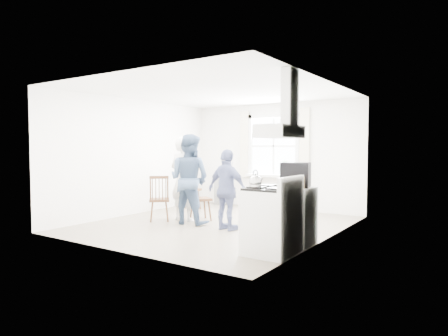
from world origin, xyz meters
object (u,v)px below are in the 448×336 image
gas_stove (272,220)px  windsor_chair_a (188,184)px  windsor_chair_b (196,192)px  windsor_chair_c (159,193)px  person_mid (189,179)px  stereo_stack (296,175)px  person_left (184,179)px  person_right (227,190)px  low_cabinet (296,216)px

gas_stove → windsor_chair_a: (-3.44, 2.36, 0.17)m
windsor_chair_b → gas_stove: bearing=-29.9°
windsor_chair_c → person_mid: person_mid is taller
windsor_chair_b → person_mid: size_ratio=0.55×
stereo_stack → windsor_chair_b: stereo_stack is taller
person_mid → stereo_stack: bearing=165.0°
person_left → person_right: size_ratio=1.17×
gas_stove → windsor_chair_b: 2.88m
gas_stove → person_right: size_ratio=0.75×
windsor_chair_a → person_right: size_ratio=0.72×
windsor_chair_a → person_left: 1.34m
windsor_chair_a → windsor_chair_b: size_ratio=1.10×
stereo_stack → low_cabinet: bearing=-36.9°
gas_stove → low_cabinet: size_ratio=1.24×
windsor_chair_b → person_left: bearing=-140.5°
gas_stove → windsor_chair_b: bearing=150.1°
gas_stove → person_right: 1.76m
person_mid → windsor_chair_b: bearing=-79.1°
low_cabinet → person_right: size_ratio=0.61×
low_cabinet → person_left: size_ratio=0.52×
stereo_stack → person_mid: bearing=171.3°
person_mid → person_right: person_mid is taller
gas_stove → person_right: bearing=144.9°
windsor_chair_a → person_right: (2.02, -1.36, 0.09)m
person_left → person_right: 1.30m
gas_stove → low_cabinet: (0.07, 0.70, -0.03)m
low_cabinet → person_left: 2.85m
gas_stove → person_mid: bearing=155.5°
windsor_chair_b → person_right: size_ratio=0.65×
windsor_chair_a → person_mid: (1.06, -1.27, 0.24)m
gas_stove → low_cabinet: gas_stove is taller
windsor_chair_b → person_left: size_ratio=0.56×
windsor_chair_b → windsor_chair_c: windsor_chair_b is taller
low_cabinet → person_mid: person_mid is taller
stereo_stack → person_left: 2.79m
low_cabinet → windsor_chair_c: windsor_chair_c is taller
person_left → stereo_stack: bearing=166.8°
stereo_stack → person_right: (-1.47, 0.28, -0.35)m
windsor_chair_b → low_cabinet: bearing=-16.0°
gas_stove → person_left: person_left is taller
stereo_stack → windsor_chair_a: size_ratio=0.48×
gas_stove → person_mid: person_mid is taller
low_cabinet → person_left: person_left is taller
low_cabinet → stereo_stack: bearing=143.1°
windsor_chair_c → person_left: person_left is taller
person_mid → windsor_chair_c: bearing=8.2°
stereo_stack → windsor_chair_c: (-3.08, 0.20, -0.51)m
windsor_chair_b → person_left: person_left is taller
stereo_stack → windsor_chair_a: (-3.49, 1.64, -0.44)m
stereo_stack → windsor_chair_a: stereo_stack is taller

